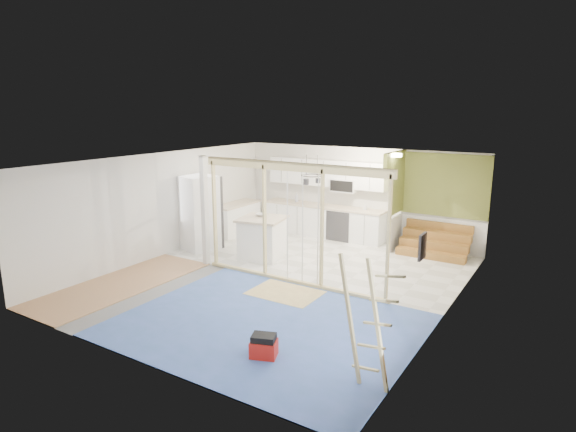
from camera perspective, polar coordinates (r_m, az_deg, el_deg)
The scene contains 17 objects.
room at distance 10.18m, azimuth -0.94°, elevation -0.74°, with size 7.01×8.01×2.61m.
floor_overlays at distance 10.57m, azimuth -0.40°, elevation -7.54°, with size 7.00×8.00×0.03m.
stud_frame at distance 10.26m, azimuth -2.23°, elevation 1.10°, with size 4.66×0.14×2.60m.
base_cabinets at distance 13.97m, azimuth 0.98°, elevation -0.50°, with size 4.45×2.24×0.93m.
upper_cabinets at distance 13.75m, azimuth 4.74°, elevation 4.97°, with size 3.60×0.41×0.85m.
green_partition at distance 12.72m, azimuth 15.96°, elevation -0.13°, with size 2.25×1.51×2.60m.
pot_rack at distance 11.79m, azimuth 2.78°, elevation 4.57°, with size 0.52×0.52×0.72m.
sheathing_panel at distance 7.01m, azimuth 14.45°, elevation -7.51°, with size 0.02×4.00×2.60m, color #A37658.
electrical_panel at distance 7.46m, azimuth 15.64°, elevation -3.50°, with size 0.04×0.30×0.40m, color #36363B.
ceiling_light at distance 12.04m, azimuth 12.59°, elevation 7.05°, with size 0.32×0.32×0.08m, color #FFEABF.
fridge at distance 12.75m, azimuth -10.53°, elevation 0.35°, with size 1.04×1.01×1.96m.
island at distance 11.93m, azimuth -3.09°, elevation -2.63°, with size 1.24×1.24×1.03m.
bowl at distance 11.98m, azimuth -3.22°, elevation 0.15°, with size 0.26×0.26×0.06m, color beige.
soap_bottle_a at distance 14.28m, azimuth 1.04°, elevation 2.25°, with size 0.11×0.11×0.28m, color #A5A8B8.
soap_bottle_b at distance 13.31m, azimuth 9.17°, elevation 1.08°, with size 0.08×0.08×0.17m, color silver.
toolbox at distance 7.47m, azimuth -2.89°, elevation -15.21°, with size 0.47×0.41×0.37m.
ladder at distance 6.57m, azimuth 9.35°, elevation -12.38°, with size 0.95×0.13×1.78m.
Camera 1 is at (5.36, -8.32, 3.69)m, focal length 30.00 mm.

